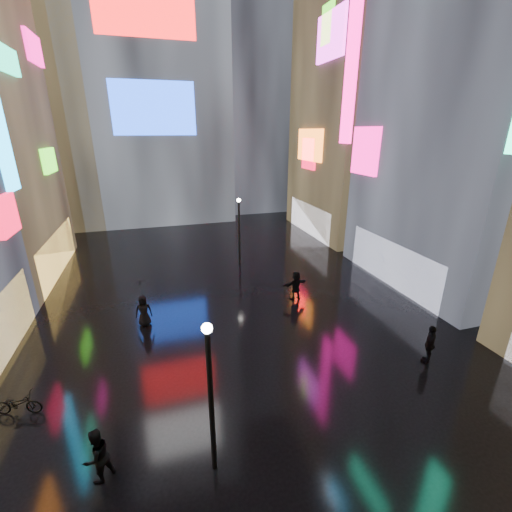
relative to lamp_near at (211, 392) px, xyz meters
name	(u,v)px	position (x,y,z in m)	size (l,w,h in m)	color
ground	(222,286)	(2.87, 13.06, -2.94)	(140.00, 140.00, 0.00)	black
building_right_mid	(496,38)	(18.84, 10.07, 12.04)	(10.28, 13.70, 30.00)	black
building_right_far	(365,84)	(18.85, 23.05, 11.03)	(10.28, 12.00, 28.00)	black
tower_main	(144,21)	(-0.13, 37.03, 18.06)	(16.00, 14.20, 42.00)	black
tower_flank_right	(247,71)	(11.87, 39.06, 14.06)	(12.00, 12.00, 34.00)	black
tower_flank_left	(40,99)	(-11.13, 35.06, 10.06)	(10.00, 10.00, 26.00)	black
lamp_near	(211,392)	(0.00, 0.00, 0.00)	(0.30, 0.30, 5.20)	black
lamp_far	(239,227)	(5.08, 16.91, 0.00)	(0.30, 0.30, 5.20)	black
pedestrian_1	(97,456)	(-3.37, 0.65, -2.05)	(0.87, 0.68, 1.80)	black
pedestrian_3	(430,344)	(10.24, 2.41, -2.01)	(1.09, 0.45, 1.86)	black
pedestrian_4	(144,311)	(-2.13, 9.37, -2.06)	(0.86, 0.56, 1.76)	black
pedestrian_5	(296,285)	(6.90, 9.91, -2.02)	(1.71, 0.54, 1.84)	black
umbrella_2	(141,288)	(-2.13, 9.37, -0.72)	(1.00, 1.02, 0.92)	black
bicycle	(18,404)	(-6.59, 4.26, -2.49)	(0.60, 1.72, 0.90)	black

